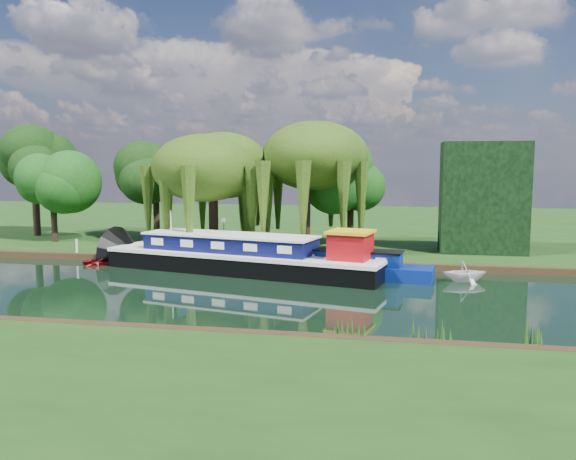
% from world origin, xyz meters
% --- Properties ---
extents(ground, '(120.00, 120.00, 0.00)m').
position_xyz_m(ground, '(0.00, 0.00, 0.00)').
color(ground, black).
extents(far_bank, '(120.00, 52.00, 0.45)m').
position_xyz_m(far_bank, '(0.00, 34.00, 0.23)').
color(far_bank, black).
rests_on(far_bank, ground).
extents(dutch_barge, '(18.88, 8.14, 3.89)m').
position_xyz_m(dutch_barge, '(3.37, 5.80, 0.96)').
color(dutch_barge, black).
rests_on(dutch_barge, ground).
extents(narrowboat, '(12.58, 3.91, 1.81)m').
position_xyz_m(narrowboat, '(8.82, 5.58, 0.65)').
color(narrowboat, navy).
rests_on(narrowboat, ground).
extents(red_dinghy, '(3.04, 2.44, 0.56)m').
position_xyz_m(red_dinghy, '(-6.88, 6.55, 0.00)').
color(red_dinghy, maroon).
rests_on(red_dinghy, ground).
extents(white_cruiser, '(3.02, 2.76, 1.35)m').
position_xyz_m(white_cruiser, '(16.79, 5.17, 0.00)').
color(white_cruiser, silver).
rests_on(white_cruiser, ground).
extents(willow_left, '(6.89, 6.89, 8.26)m').
position_xyz_m(willow_left, '(-0.59, 11.49, 6.45)').
color(willow_left, black).
rests_on(willow_left, far_bank).
extents(willow_right, '(7.15, 7.15, 8.71)m').
position_xyz_m(willow_right, '(6.23, 12.48, 6.81)').
color(willow_right, black).
rests_on(willow_right, far_bank).
extents(tree_far_left, '(4.52, 4.52, 7.28)m').
position_xyz_m(tree_far_left, '(-15.20, 13.72, 5.44)').
color(tree_far_left, black).
rests_on(tree_far_left, far_bank).
extents(tree_far_back, '(5.31, 5.31, 8.92)m').
position_xyz_m(tree_far_back, '(-19.07, 16.98, 6.67)').
color(tree_far_back, black).
rests_on(tree_far_back, far_bank).
extents(tree_far_mid, '(4.65, 4.65, 7.61)m').
position_xyz_m(tree_far_mid, '(-7.34, 16.54, 5.71)').
color(tree_far_mid, black).
rests_on(tree_far_mid, far_bank).
extents(tree_far_right, '(4.52, 4.52, 7.39)m').
position_xyz_m(tree_far_right, '(9.29, 15.92, 5.54)').
color(tree_far_right, black).
rests_on(tree_far_right, far_bank).
extents(conifer_hedge, '(6.00, 3.00, 8.00)m').
position_xyz_m(conifer_hedge, '(19.00, 14.00, 4.45)').
color(conifer_hedge, black).
rests_on(conifer_hedge, far_bank).
extents(lamppost, '(0.36, 0.36, 2.56)m').
position_xyz_m(lamppost, '(0.50, 10.50, 2.42)').
color(lamppost, silver).
rests_on(lamppost, far_bank).
extents(mooring_posts, '(19.16, 0.16, 1.00)m').
position_xyz_m(mooring_posts, '(-0.50, 8.40, 0.95)').
color(mooring_posts, silver).
rests_on(mooring_posts, far_bank).
extents(reeds_near, '(33.70, 1.50, 1.10)m').
position_xyz_m(reeds_near, '(6.87, -7.57, 0.55)').
color(reeds_near, '#164312').
rests_on(reeds_near, ground).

